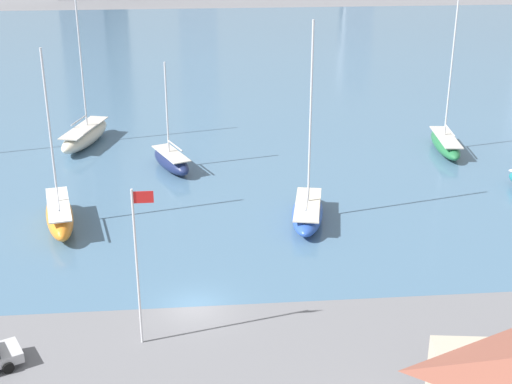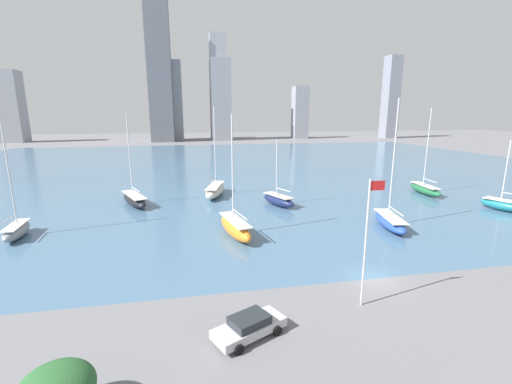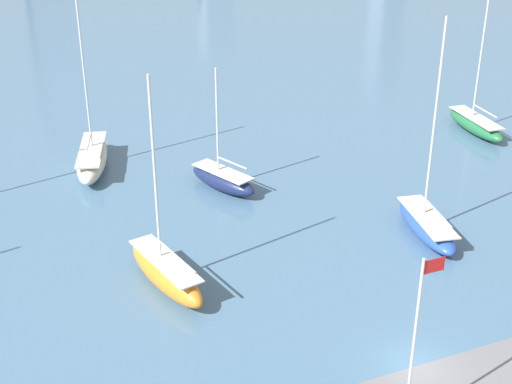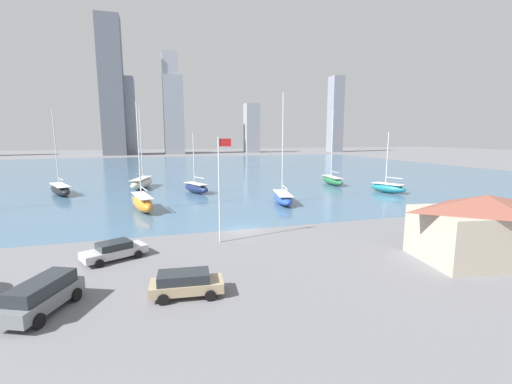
% 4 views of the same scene
% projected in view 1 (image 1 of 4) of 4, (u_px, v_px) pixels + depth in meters
% --- Properties ---
extents(ground_plane, '(500.00, 500.00, 0.00)m').
position_uv_depth(ground_plane, '(195.00, 307.00, 46.22)').
color(ground_plane, slate).
extents(harbor_water, '(180.00, 140.00, 0.00)m').
position_uv_depth(harbor_water, '(190.00, 71.00, 110.77)').
color(harbor_water, '#476B89').
rests_on(harbor_water, ground_plane).
extents(flag_pole, '(1.24, 0.14, 9.86)m').
position_uv_depth(flag_pole, '(138.00, 262.00, 40.48)').
color(flag_pole, silver).
rests_on(flag_pole, ground_plane).
extents(sailboat_green, '(3.19, 9.42, 15.41)m').
position_uv_depth(sailboat_green, '(445.00, 143.00, 74.56)').
color(sailboat_green, '#236B3D').
rests_on(sailboat_green, harbor_water).
extents(sailboat_orange, '(3.88, 9.08, 14.38)m').
position_uv_depth(sailboat_orange, '(59.00, 215.00, 57.01)').
color(sailboat_orange, orange).
rests_on(sailboat_orange, harbor_water).
extents(sailboat_blue, '(4.15, 8.99, 16.25)m').
position_uv_depth(sailboat_blue, '(308.00, 211.00, 58.18)').
color(sailboat_blue, '#284CA8').
rests_on(sailboat_blue, harbor_water).
extents(sailboat_navy, '(4.84, 7.57, 10.52)m').
position_uv_depth(sailboat_navy, '(171.00, 160.00, 69.55)').
color(sailboat_navy, '#19234C').
rests_on(sailboat_navy, harbor_water).
extents(sailboat_cream, '(5.32, 10.81, 15.62)m').
position_uv_depth(sailboat_cream, '(85.00, 135.00, 76.61)').
color(sailboat_cream, beige).
rests_on(sailboat_cream, harbor_water).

